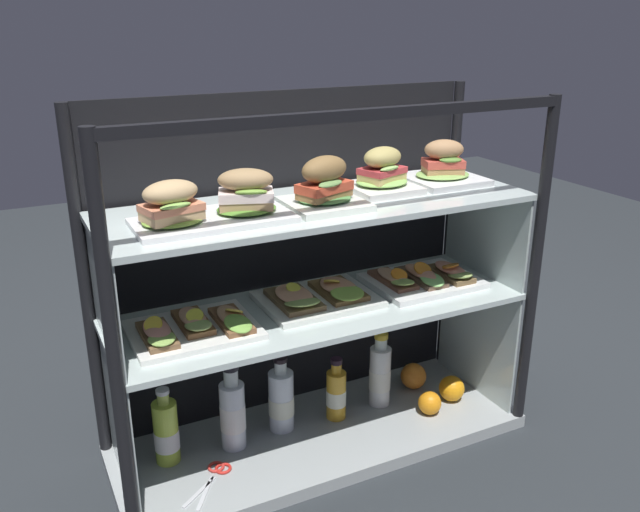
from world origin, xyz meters
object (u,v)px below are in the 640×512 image
open_sandwich_tray_left_of_center (317,296)px  juice_bottle_back_left (380,375)px  plated_roll_sandwich_mid_left (172,210)px  open_sandwich_tray_mid_left (424,278)px  plated_roll_sandwich_mid_right (382,175)px  orange_fruit_rolled_forward (413,376)px  juice_bottle_front_fourth (166,432)px  orange_fruit_beside_bottles (430,403)px  orange_fruit_near_left_post (452,388)px  juice_bottle_back_center (336,394)px  juice_bottle_front_second (233,413)px  kitchen_scissors (216,474)px  open_sandwich_tray_right_of_center (193,327)px  plated_roll_sandwich_near_left_corner (443,169)px  plated_roll_sandwich_far_left (324,188)px  plated_roll_sandwich_right_of_center (246,199)px  juice_bottle_front_right_end (281,400)px

open_sandwich_tray_left_of_center → juice_bottle_back_left: open_sandwich_tray_left_of_center is taller
plated_roll_sandwich_mid_left → open_sandwich_tray_mid_left: bearing=4.2°
plated_roll_sandwich_mid_right → orange_fruit_rolled_forward: size_ratio=2.12×
plated_roll_sandwich_mid_left → plated_roll_sandwich_mid_right: (0.58, 0.08, 0.00)m
juice_bottle_front_fourth → orange_fruit_beside_bottles: bearing=-9.5°
orange_fruit_beside_bottles → open_sandwich_tray_mid_left: bearing=86.9°
open_sandwich_tray_left_of_center → orange_fruit_near_left_post: (0.43, -0.06, -0.36)m
juice_bottle_back_left → juice_bottle_back_center: bearing=-177.5°
juice_bottle_front_second → kitchen_scissors: size_ratio=1.49×
juice_bottle_back_left → orange_fruit_near_left_post: (0.21, -0.08, -0.06)m
plated_roll_sandwich_mid_left → open_sandwich_tray_right_of_center: plated_roll_sandwich_mid_left is taller
open_sandwich_tray_mid_left → orange_fruit_near_left_post: (0.10, -0.04, -0.36)m
plated_roll_sandwich_near_left_corner → orange_fruit_rolled_forward: bearing=131.2°
plated_roll_sandwich_mid_left → juice_bottle_front_fourth: bearing=107.9°
plated_roll_sandwich_mid_left → open_sandwich_tray_mid_left: (0.71, 0.05, -0.31)m
juice_bottle_front_fourth → juice_bottle_back_left: 0.64m
orange_fruit_beside_bottles → orange_fruit_rolled_forward: bearing=74.8°
plated_roll_sandwich_far_left → juice_bottle_back_left: size_ratio=0.79×
open_sandwich_tray_left_of_center → orange_fruit_beside_bottles: (0.32, -0.09, -0.37)m
plated_roll_sandwich_right_of_center → juice_bottle_back_left: size_ratio=0.82×
juice_bottle_back_left → orange_fruit_beside_bottles: 0.17m
plated_roll_sandwich_near_left_corner → juice_bottle_back_center: 0.71m
juice_bottle_front_right_end → juice_bottle_back_center: bearing=-7.5°
juice_bottle_front_fourth → orange_fruit_rolled_forward: bearing=1.3°
juice_bottle_back_left → orange_fruit_beside_bottles: bearing=-47.3°
plated_roll_sandwich_mid_right → open_sandwich_tray_left_of_center: size_ratio=0.57×
plated_roll_sandwich_near_left_corner → orange_fruit_near_left_post: bearing=-67.4°
open_sandwich_tray_left_of_center → juice_bottle_back_center: size_ratio=1.57×
open_sandwich_tray_right_of_center → kitchen_scissors: open_sandwich_tray_right_of_center is taller
plated_roll_sandwich_mid_right → juice_bottle_front_right_end: (-0.29, 0.03, -0.62)m
plated_roll_sandwich_right_of_center → juice_bottle_front_fourth: size_ratio=0.89×
juice_bottle_front_right_end → orange_fruit_near_left_post: juice_bottle_front_right_end is taller
juice_bottle_front_second → orange_fruit_near_left_post: juice_bottle_front_second is taller
orange_fruit_rolled_forward → kitchen_scissors: size_ratio=0.48×
juice_bottle_front_fourth → juice_bottle_front_second: 0.18m
plated_roll_sandwich_mid_right → orange_fruit_near_left_post: size_ratio=2.21×
plated_roll_sandwich_far_left → juice_bottle_front_second: 0.66m
open_sandwich_tray_right_of_center → orange_fruit_beside_bottles: 0.77m
plated_roll_sandwich_right_of_center → open_sandwich_tray_right_of_center: size_ratio=0.64×
open_sandwich_tray_mid_left → juice_bottle_front_right_end: bearing=172.3°
plated_roll_sandwich_mid_left → kitchen_scissors: plated_roll_sandwich_mid_left is taller
plated_roll_sandwich_far_left → orange_fruit_rolled_forward: (0.37, 0.12, -0.67)m
open_sandwich_tray_right_of_center → open_sandwich_tray_left_of_center: size_ratio=1.00×
juice_bottle_back_left → orange_fruit_beside_bottles: juice_bottle_back_left is taller
juice_bottle_front_fourth → juice_bottle_front_right_end: juice_bottle_front_right_end is taller
open_sandwich_tray_left_of_center → orange_fruit_near_left_post: 0.56m
juice_bottle_front_second → juice_bottle_back_left: bearing=0.5°
orange_fruit_beside_bottles → open_sandwich_tray_right_of_center: bearing=175.0°
juice_bottle_front_fourth → kitchen_scissors: juice_bottle_front_fourth is taller
plated_roll_sandwich_mid_right → juice_bottle_front_right_end: 0.68m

